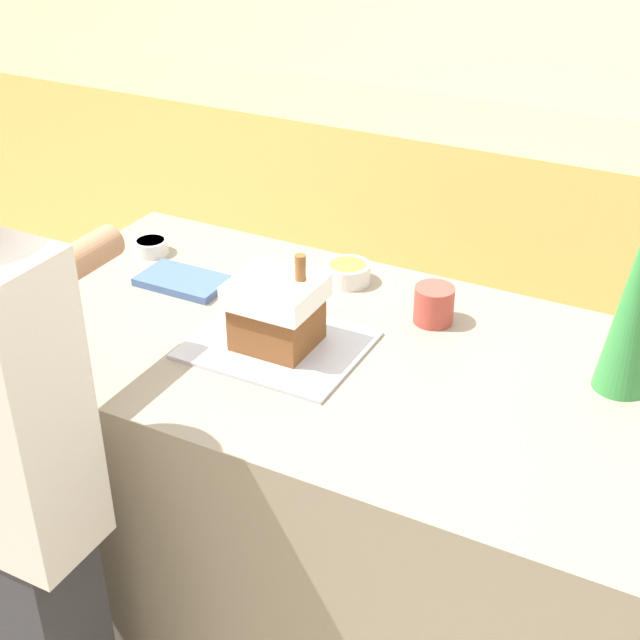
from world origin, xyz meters
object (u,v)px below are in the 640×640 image
at_px(baking_tray, 278,345).
at_px(gingerbread_house, 277,310).
at_px(candy_bowl_near_tray_right, 151,246).
at_px(cookbook, 183,281).
at_px(decorative_tree, 636,299).
at_px(mug, 434,305).
at_px(candy_bowl_center_rear, 348,272).

height_order(baking_tray, gingerbread_house, gingerbread_house).
height_order(baking_tray, candy_bowl_near_tray_right, candy_bowl_near_tray_right).
xyz_separation_m(candy_bowl_near_tray_right, cookbook, (0.18, -0.11, -0.01)).
height_order(baking_tray, cookbook, cookbook).
xyz_separation_m(decorative_tree, cookbook, (-1.06, -0.04, -0.20)).
xyz_separation_m(baking_tray, decorative_tree, (0.71, 0.19, 0.20)).
distance_m(decorative_tree, mug, 0.48).
bearing_deg(baking_tray, cookbook, 157.72).
bearing_deg(candy_bowl_near_tray_right, gingerbread_house, -25.38).
bearing_deg(mug, gingerbread_house, -135.29).
height_order(candy_bowl_near_tray_right, candy_bowl_center_rear, candy_bowl_center_rear).
distance_m(gingerbread_house, candy_bowl_near_tray_right, 0.60).
bearing_deg(decorative_tree, gingerbread_house, -165.06).
bearing_deg(cookbook, candy_bowl_center_rear, 29.53).
xyz_separation_m(decorative_tree, mug, (-0.44, 0.08, -0.16)).
xyz_separation_m(candy_bowl_near_tray_right, candy_bowl_center_rear, (0.54, 0.10, 0.01)).
bearing_deg(mug, decorative_tree, -9.67).
bearing_deg(decorative_tree, cookbook, -177.73).
height_order(gingerbread_house, cookbook, gingerbread_house).
distance_m(cookbook, mug, 0.64).
relative_size(decorative_tree, cookbook, 1.88).
distance_m(candy_bowl_near_tray_right, mug, 0.80).
bearing_deg(baking_tray, gingerbread_house, 30.48).
height_order(decorative_tree, candy_bowl_center_rear, decorative_tree).
relative_size(gingerbread_house, candy_bowl_center_rear, 1.88).
relative_size(gingerbread_house, candy_bowl_near_tray_right, 2.36).
bearing_deg(candy_bowl_center_rear, decorative_tree, -12.93).
relative_size(baking_tray, decorative_tree, 0.91).
relative_size(gingerbread_house, cookbook, 0.97).
relative_size(baking_tray, candy_bowl_center_rear, 3.30).
relative_size(baking_tray, candy_bowl_near_tray_right, 4.14).
bearing_deg(candy_bowl_near_tray_right, baking_tray, -25.42).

